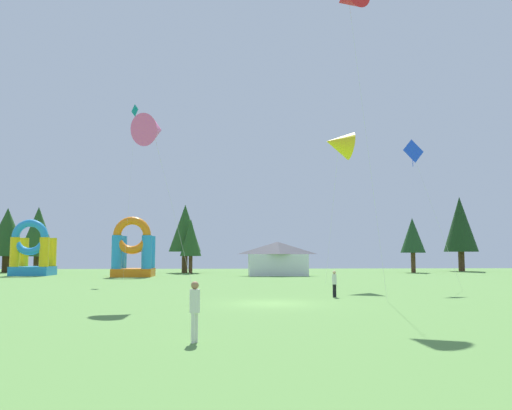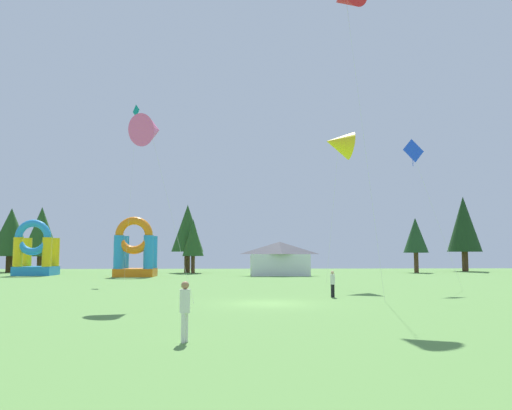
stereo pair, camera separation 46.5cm
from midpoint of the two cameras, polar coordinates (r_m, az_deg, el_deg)
The scene contains 16 objects.
ground_plane at distance 27.17m, azimuth 1.19°, elevation -10.76°, with size 120.00×120.00×0.00m, color #5B8C42.
kite_blue_diamond at distance 40.06m, azimuth 16.42°, elevation 5.44°, with size 3.48×1.93×10.59m.
kite_teal_diamond at distance 51.98m, azimuth -13.30°, elevation 9.79°, with size 0.71×3.59×16.62m.
kite_pink_delta at distance 29.62m, azimuth -11.70°, elevation 8.09°, with size 3.88×2.83×10.43m.
kite_yellow_delta at distance 41.68m, azimuth 8.74°, elevation 6.65°, with size 2.46×6.12×12.44m.
person_far_side at distance 31.16m, azimuth 8.17°, elevation -8.31°, with size 0.37×0.37×1.55m.
person_near_camera at distance 15.52m, azimuth -7.61°, elevation -10.94°, with size 0.40×0.40×1.76m.
inflatable_blue_arch at distance 59.01m, azimuth -13.55°, elevation -5.19°, with size 4.29×3.89×6.55m.
inflatable_orange_dome at distance 65.88m, azimuth -23.53°, elevation -5.00°, with size 4.33×3.76×6.45m.
festival_tent at distance 60.38m, azimuth 2.17°, elevation -5.90°, with size 6.64×3.96×3.90m.
tree_row_1 at distance 77.96m, azimuth -25.80°, elevation -2.70°, with size 5.33×5.33×8.71m.
tree_row_2 at distance 72.89m, azimuth -22.98°, elevation -2.72°, with size 4.62×4.62×8.59m.
tree_row_3 at distance 69.42m, azimuth -7.99°, elevation -2.57°, with size 4.22×4.22×9.00m.
tree_row_4 at distance 67.30m, azimuth -7.36°, elevation -3.62°, with size 2.73×2.73×6.92m.
tree_row_5 at distance 72.52m, azimuth 16.63°, elevation -3.25°, with size 3.26×3.26×7.30m.
tree_row_6 at distance 80.14m, azimuth 21.34°, elevation -2.01°, with size 4.74×4.74×10.70m.
Camera 1 is at (-2.33, -26.95, 2.58)m, focal length 36.44 mm.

